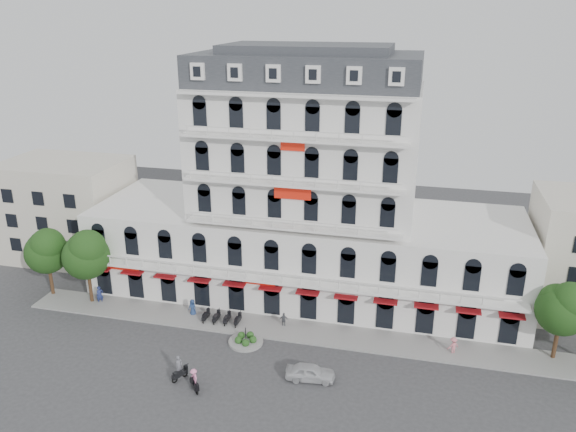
# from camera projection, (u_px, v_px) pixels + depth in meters

# --- Properties ---
(ground) EXTENTS (120.00, 120.00, 0.00)m
(ground) POSITION_uv_depth(u_px,v_px,m) (259.00, 388.00, 45.53)
(ground) COLOR #38383A
(ground) RESTS_ON ground
(sidewalk) EXTENTS (53.00, 4.00, 0.16)m
(sidewalk) POSITION_uv_depth(u_px,v_px,m) (285.00, 329.00, 53.71)
(sidewalk) COLOR gray
(sidewalk) RESTS_ON ground
(main_building) EXTENTS (45.00, 15.00, 25.80)m
(main_building) POSITION_uv_depth(u_px,v_px,m) (306.00, 202.00, 58.49)
(main_building) COLOR silver
(main_building) RESTS_ON ground
(flank_building_west) EXTENTS (14.00, 10.00, 12.00)m
(flank_building_west) POSITION_uv_depth(u_px,v_px,m) (68.00, 209.00, 68.34)
(flank_building_west) COLOR beige
(flank_building_west) RESTS_ON ground
(traffic_island) EXTENTS (3.20, 3.20, 1.60)m
(traffic_island) POSITION_uv_depth(u_px,v_px,m) (246.00, 340.00, 51.58)
(traffic_island) COLOR gray
(traffic_island) RESTS_ON ground
(parked_scooter_row) EXTENTS (4.40, 1.80, 1.10)m
(parked_scooter_row) POSITION_uv_depth(u_px,v_px,m) (222.00, 323.00, 54.96)
(parked_scooter_row) COLOR black
(parked_scooter_row) RESTS_ON ground
(tree_west_outer) EXTENTS (4.50, 4.48, 7.76)m
(tree_west_outer) POSITION_uv_depth(u_px,v_px,m) (46.00, 249.00, 58.53)
(tree_west_outer) COLOR #382314
(tree_west_outer) RESTS_ON ground
(tree_west_inner) EXTENTS (4.76, 4.76, 8.25)m
(tree_west_inner) POSITION_uv_depth(u_px,v_px,m) (86.00, 253.00, 56.85)
(tree_west_inner) COLOR #382314
(tree_west_inner) RESTS_ON ground
(tree_east_inner) EXTENTS (4.40, 4.37, 7.57)m
(tree_east_inner) POSITION_uv_depth(u_px,v_px,m) (563.00, 307.00, 47.50)
(tree_east_inner) COLOR #382314
(tree_east_inner) RESTS_ON ground
(parked_car) EXTENTS (4.24, 2.05, 1.40)m
(parked_car) POSITION_uv_depth(u_px,v_px,m) (310.00, 372.00, 46.33)
(parked_car) COLOR silver
(parked_car) RESTS_ON ground
(rider_west) EXTENTS (0.98, 1.58, 2.27)m
(rider_west) POSITION_uv_depth(u_px,v_px,m) (179.00, 369.00, 46.20)
(rider_west) COLOR black
(rider_west) RESTS_ON ground
(rider_center) EXTENTS (1.23, 1.38, 2.01)m
(rider_center) POSITION_uv_depth(u_px,v_px,m) (194.00, 379.00, 44.89)
(rider_center) COLOR black
(rider_center) RESTS_ON ground
(pedestrian_left) EXTENTS (0.95, 0.72, 1.76)m
(pedestrian_left) POSITION_uv_depth(u_px,v_px,m) (193.00, 307.00, 56.03)
(pedestrian_left) COLOR navy
(pedestrian_left) RESTS_ON ground
(pedestrian_mid) EXTENTS (0.93, 0.47, 1.53)m
(pedestrian_mid) POSITION_uv_depth(u_px,v_px,m) (284.00, 320.00, 53.99)
(pedestrian_mid) COLOR #595B60
(pedestrian_mid) RESTS_ON ground
(pedestrian_right) EXTENTS (1.24, 1.09, 1.67)m
(pedestrian_right) POSITION_uv_depth(u_px,v_px,m) (453.00, 346.00, 49.74)
(pedestrian_right) COLOR #DD7582
(pedestrian_right) RESTS_ON ground
(pedestrian_far) EXTENTS (0.83, 0.83, 1.95)m
(pedestrian_far) POSITION_uv_depth(u_px,v_px,m) (100.00, 295.00, 58.29)
(pedestrian_far) COLOR navy
(pedestrian_far) RESTS_ON ground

